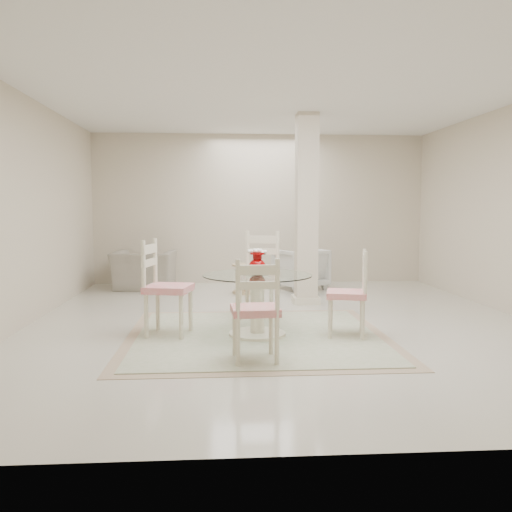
{
  "coord_description": "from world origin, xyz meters",
  "views": [
    {
      "loc": [
        -0.75,
        -6.38,
        1.38
      ],
      "look_at": [
        -0.35,
        -0.48,
        0.85
      ],
      "focal_mm": 38.0,
      "sensor_mm": 36.0,
      "label": 1
    }
  ],
  "objects": [
    {
      "name": "armchair_white",
      "position": [
        0.63,
        2.69,
        0.35
      ],
      "size": [
        0.99,
        1.0,
        0.69
      ],
      "primitive_type": "imported",
      "rotation": [
        0.0,
        0.0,
        3.56
      ],
      "color": "silver",
      "rests_on": "ground"
    },
    {
      "name": "red_vase",
      "position": [
        -0.35,
        -0.68,
        0.8
      ],
      "size": [
        0.21,
        0.18,
        0.28
      ],
      "color": "#9F0406",
      "rests_on": "dining_table"
    },
    {
      "name": "dining_chair_west",
      "position": [
        -1.36,
        -0.58,
        0.6
      ],
      "size": [
        0.54,
        0.54,
        1.15
      ],
      "rotation": [
        0.0,
        0.0,
        1.36
      ],
      "color": "beige",
      "rests_on": "ground"
    },
    {
      "name": "column",
      "position": [
        0.5,
        1.3,
        1.35
      ],
      "size": [
        0.3,
        0.3,
        2.7
      ],
      "primitive_type": "cube",
      "color": "beige",
      "rests_on": "ground"
    },
    {
      "name": "recliner_taupe",
      "position": [
        -2.02,
        2.83,
        0.32
      ],
      "size": [
        1.06,
        0.95,
        0.64
      ],
      "primitive_type": "imported",
      "rotation": [
        0.0,
        0.0,
        3.05
      ],
      "color": "gray",
      "rests_on": "ground"
    },
    {
      "name": "dining_chair_north",
      "position": [
        -0.24,
        0.34,
        0.63
      ],
      "size": [
        0.59,
        0.59,
        1.19
      ],
      "rotation": [
        0.0,
        0.0,
        -0.28
      ],
      "color": "beige",
      "rests_on": "ground"
    },
    {
      "name": "dining_table",
      "position": [
        -0.35,
        -0.68,
        0.34
      ],
      "size": [
        1.16,
        1.16,
        0.67
      ],
      "rotation": [
        0.0,
        0.0,
        -0.09
      ],
      "color": "#F6EACB",
      "rests_on": "ground"
    },
    {
      "name": "dining_chair_south",
      "position": [
        -0.43,
        -1.69,
        0.55
      ],
      "size": [
        0.44,
        0.44,
        1.04
      ],
      "rotation": [
        0.0,
        0.0,
        3.2
      ],
      "color": "beige",
      "rests_on": "ground"
    },
    {
      "name": "ground",
      "position": [
        0.0,
        0.0,
        0.0
      ],
      "size": [
        7.0,
        7.0,
        0.0
      ],
      "primitive_type": "plane",
      "color": "beige",
      "rests_on": "ground"
    },
    {
      "name": "side_table",
      "position": [
        -0.32,
        2.27,
        0.22
      ],
      "size": [
        0.46,
        0.46,
        0.47
      ],
      "color": "tan",
      "rests_on": "ground"
    },
    {
      "name": "room_shell",
      "position": [
        0.0,
        0.0,
        1.86
      ],
      "size": [
        6.02,
        7.02,
        2.71
      ],
      "color": "beige",
      "rests_on": "ground"
    },
    {
      "name": "area_rug",
      "position": [
        -0.35,
        -0.68,
        0.01
      ],
      "size": [
        2.78,
        2.78,
        0.02
      ],
      "color": "tan",
      "rests_on": "ground"
    },
    {
      "name": "dining_chair_east",
      "position": [
        0.66,
        -0.78,
        0.54
      ],
      "size": [
        0.5,
        0.5,
        1.03
      ],
      "rotation": [
        0.0,
        0.0,
        -1.81
      ],
      "color": "beige",
      "rests_on": "ground"
    }
  ]
}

